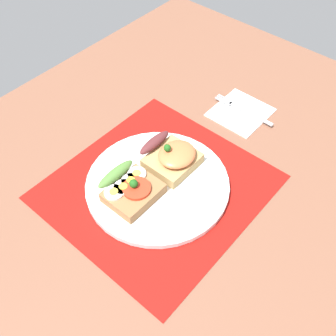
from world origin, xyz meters
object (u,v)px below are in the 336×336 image
object	(u,v)px
sandwich_egg_tomato	(130,189)
sandwich_salmon	(172,156)
fork	(242,109)
napkin	(241,112)
plate	(158,184)

from	to	relation	value
sandwich_egg_tomato	sandwich_salmon	bearing A→B (deg)	-4.31
fork	sandwich_salmon	bearing A→B (deg)	177.31
sandwich_egg_tomato	fork	distance (cm)	33.43
sandwich_egg_tomato	sandwich_salmon	size ratio (longest dim) A/B	0.97
sandwich_egg_tomato	napkin	world-z (taller)	sandwich_egg_tomato
plate	napkin	size ratio (longest dim) A/B	2.23
plate	fork	world-z (taller)	plate
sandwich_egg_tomato	napkin	size ratio (longest dim) A/B	0.79
sandwich_egg_tomato	sandwich_salmon	world-z (taller)	sandwich_salmon
fork	plate	bearing A→B (deg)	-179.91
plate	sandwich_salmon	size ratio (longest dim) A/B	2.74
sandwich_salmon	napkin	world-z (taller)	sandwich_salmon
sandwich_egg_tomato	fork	xyz separation A→B (cm)	(33.30, -1.86, -2.23)
sandwich_egg_tomato	napkin	distance (cm)	33.03
sandwich_egg_tomato	fork	size ratio (longest dim) A/B	0.65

